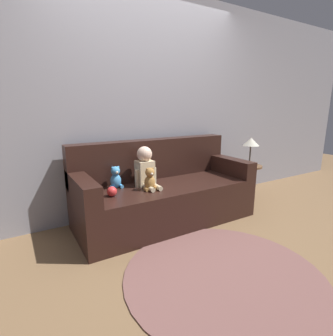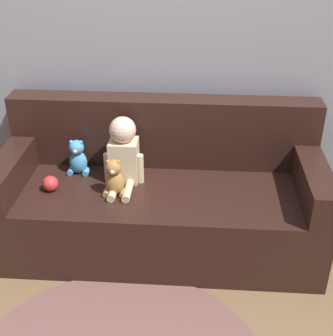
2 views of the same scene
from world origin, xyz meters
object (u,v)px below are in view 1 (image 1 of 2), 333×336
(couch, at_px, (164,193))
(teddy_bear_brown, at_px, (150,180))
(person_baby, at_px, (145,168))
(toy_ball, at_px, (112,191))
(side_table, at_px, (250,154))
(plush_toy_side, at_px, (116,178))

(couch, height_order, teddy_bear_brown, couch)
(person_baby, bearing_deg, teddy_bear_brown, -101.27)
(toy_ball, xyz_separation_m, side_table, (2.00, 0.11, 0.15))
(couch, xyz_separation_m, person_baby, (-0.23, 0.00, 0.32))
(teddy_bear_brown, distance_m, plush_toy_side, 0.37)
(person_baby, xyz_separation_m, toy_ball, (-0.43, -0.15, -0.14))
(plush_toy_side, distance_m, side_table, 1.89)
(person_baby, height_order, plush_toy_side, person_baby)
(side_table, bearing_deg, couch, 178.55)
(couch, relative_size, person_baby, 4.66)
(couch, bearing_deg, toy_ball, -167.34)
(plush_toy_side, bearing_deg, person_baby, -13.04)
(toy_ball, bearing_deg, couch, 12.66)
(teddy_bear_brown, bearing_deg, toy_ball, 177.60)
(person_baby, height_order, teddy_bear_brown, person_baby)
(person_baby, bearing_deg, toy_ball, -160.95)
(person_baby, height_order, toy_ball, person_baby)
(teddy_bear_brown, distance_m, side_table, 1.61)
(plush_toy_side, relative_size, toy_ball, 2.45)
(plush_toy_side, relative_size, side_table, 0.27)
(plush_toy_side, xyz_separation_m, toy_ball, (-0.12, -0.22, -0.06))
(side_table, bearing_deg, toy_ball, -176.73)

